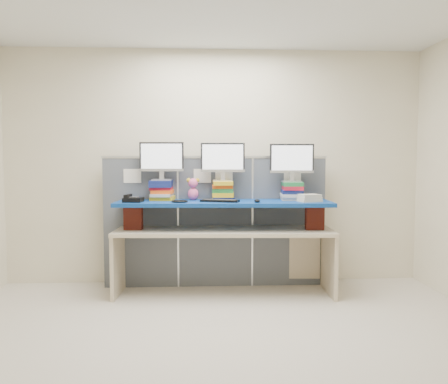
{
  "coord_description": "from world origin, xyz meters",
  "views": [
    {
      "loc": [
        -0.15,
        -3.28,
        1.47
      ],
      "look_at": [
        0.09,
        1.48,
        1.13
      ],
      "focal_mm": 35.0,
      "sensor_mm": 36.0,
      "label": 1
    }
  ],
  "objects": [
    {
      "name": "monitor_center",
      "position": [
        0.08,
        1.6,
        1.49
      ],
      "size": [
        0.49,
        0.15,
        0.43
      ],
      "rotation": [
        0.0,
        0.0,
        -0.05
      ],
      "color": "#9E9EA3",
      "rests_on": "book_stack_center"
    },
    {
      "name": "cubicle_partition",
      "position": [
        -0.0,
        1.78,
        0.77
      ],
      "size": [
        2.6,
        0.06,
        1.53
      ],
      "color": "#4E535C",
      "rests_on": "ground"
    },
    {
      "name": "monitor_left",
      "position": [
        -0.6,
        1.64,
        1.5
      ],
      "size": [
        0.49,
        0.15,
        0.43
      ],
      "rotation": [
        0.0,
        0.0,
        -0.05
      ],
      "color": "#9E9EA3",
      "rests_on": "book_stack_left"
    },
    {
      "name": "brick_pier_left",
      "position": [
        -0.9,
        1.48,
        0.86
      ],
      "size": [
        0.2,
        0.12,
        0.27
      ],
      "primitive_type": "cube",
      "rotation": [
        0.0,
        0.0,
        -0.05
      ],
      "color": "maroon",
      "rests_on": "desk"
    },
    {
      "name": "brick_pier_right",
      "position": [
        1.07,
        1.39,
        0.86
      ],
      "size": [
        0.2,
        0.12,
        0.27
      ],
      "primitive_type": "cube",
      "rotation": [
        0.0,
        0.0,
        -0.05
      ],
      "color": "maroon",
      "rests_on": "desk"
    },
    {
      "name": "mouse",
      "position": [
        0.43,
        1.3,
        1.05
      ],
      "size": [
        0.09,
        0.13,
        0.04
      ],
      "primitive_type": "ellipsoid",
      "rotation": [
        0.0,
        0.0,
        -0.26
      ],
      "color": "black",
      "rests_on": "blue_board"
    },
    {
      "name": "keyboard",
      "position": [
        0.04,
        1.39,
        1.04
      ],
      "size": [
        0.43,
        0.25,
        0.03
      ],
      "rotation": [
        0.0,
        0.0,
        -0.31
      ],
      "color": "black",
      "rests_on": "blue_board"
    },
    {
      "name": "book_stack_center",
      "position": [
        0.08,
        1.61,
        1.14
      ],
      "size": [
        0.26,
        0.32,
        0.21
      ],
      "color": "navy",
      "rests_on": "blue_board"
    },
    {
      "name": "monitor_right",
      "position": [
        0.85,
        1.57,
        1.48
      ],
      "size": [
        0.49,
        0.15,
        0.43
      ],
      "rotation": [
        0.0,
        0.0,
        -0.05
      ],
      "color": "#9E9EA3",
      "rests_on": "book_stack_right"
    },
    {
      "name": "binder_stack",
      "position": [
        1.01,
        1.36,
        1.07
      ],
      "size": [
        0.26,
        0.23,
        0.08
      ],
      "rotation": [
        0.0,
        0.0,
        0.26
      ],
      "color": "beige",
      "rests_on": "blue_board"
    },
    {
      "name": "book_stack_left",
      "position": [
        -0.61,
        1.64,
        1.14
      ],
      "size": [
        0.28,
        0.32,
        0.22
      ],
      "color": "gold",
      "rests_on": "blue_board"
    },
    {
      "name": "desk",
      "position": [
        0.09,
        1.48,
        0.58
      ],
      "size": [
        2.4,
        0.8,
        0.72
      ],
      "rotation": [
        0.0,
        0.0,
        -0.05
      ],
      "color": "beige",
      "rests_on": "ground"
    },
    {
      "name": "plush_toy",
      "position": [
        -0.25,
        1.62,
        1.16
      ],
      "size": [
        0.15,
        0.11,
        0.25
      ],
      "rotation": [
        0.0,
        0.0,
        -0.13
      ],
      "color": "#E95890",
      "rests_on": "blue_board"
    },
    {
      "name": "blue_board",
      "position": [
        0.09,
        1.48,
        1.01
      ],
      "size": [
        2.37,
        0.69,
        0.04
      ],
      "primitive_type": "cube",
      "rotation": [
        0.0,
        0.0,
        -0.05
      ],
      "color": "navy",
      "rests_on": "brick_pier_left"
    },
    {
      "name": "book_stack_right",
      "position": [
        0.86,
        1.57,
        1.13
      ],
      "size": [
        0.27,
        0.31,
        0.2
      ],
      "color": "beige",
      "rests_on": "blue_board"
    },
    {
      "name": "room",
      "position": [
        0.0,
        0.0,
        1.4
      ],
      "size": [
        5.0,
        4.0,
        2.8
      ],
      "color": "#EEE2C4",
      "rests_on": "ground"
    },
    {
      "name": "headset",
      "position": [
        -0.39,
        1.37,
        1.04
      ],
      "size": [
        0.23,
        0.23,
        0.02
      ],
      "primitive_type": "torus",
      "rotation": [
        0.0,
        0.0,
        -0.42
      ],
      "color": "black",
      "rests_on": "blue_board"
    },
    {
      "name": "desk_phone",
      "position": [
        -0.9,
        1.41,
        1.06
      ],
      "size": [
        0.22,
        0.2,
        0.08
      ],
      "rotation": [
        0.0,
        0.0,
        -0.13
      ],
      "color": "black",
      "rests_on": "blue_board"
    }
  ]
}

